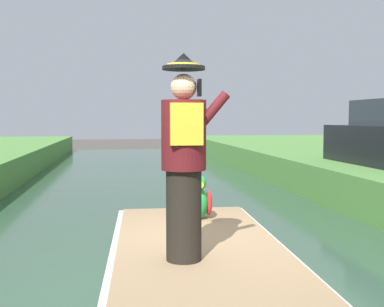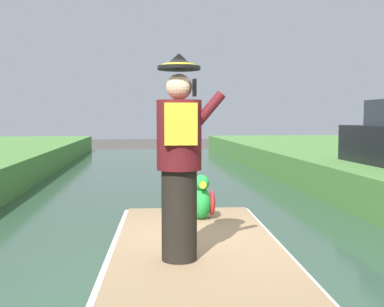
{
  "view_description": "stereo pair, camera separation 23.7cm",
  "coord_description": "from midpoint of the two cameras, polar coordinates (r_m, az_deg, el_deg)",
  "views": [
    {
      "loc": [
        -0.79,
        -4.81,
        1.99
      ],
      "look_at": [
        -0.02,
        0.22,
        1.61
      ],
      "focal_mm": 44.47,
      "sensor_mm": 36.0,
      "label": 1
    },
    {
      "loc": [
        -0.56,
        -4.84,
        1.99
      ],
      "look_at": [
        -0.02,
        0.22,
        1.61
      ],
      "focal_mm": 44.47,
      "sensor_mm": 36.0,
      "label": 2
    }
  ],
  "objects": [
    {
      "name": "canal_water",
      "position": [
        5.25,
        -0.73,
        -17.44
      ],
      "size": [
        7.06,
        48.0,
        0.1
      ],
      "primitive_type": "cube",
      "color": "#33513D",
      "rests_on": "ground"
    },
    {
      "name": "person_pirate",
      "position": [
        4.23,
        -2.54,
        -0.55
      ],
      "size": [
        0.61,
        0.42,
        1.85
      ],
      "rotation": [
        0.0,
        0.0,
        0.06
      ],
      "color": "black",
      "rests_on": "boat"
    },
    {
      "name": "parrot_plush",
      "position": [
        6.05,
        -0.41,
        -5.58
      ],
      "size": [
        0.36,
        0.34,
        0.57
      ],
      "color": "green",
      "rests_on": "boat"
    },
    {
      "name": "boat",
      "position": [
        5.03,
        -0.57,
        -14.13
      ],
      "size": [
        1.98,
        4.28,
        0.61
      ],
      "color": "silver",
      "rests_on": "canal_water"
    },
    {
      "name": "ground_plane",
      "position": [
        5.26,
        -0.73,
        -17.94
      ],
      "size": [
        80.0,
        80.0,
        0.0
      ],
      "primitive_type": "plane",
      "color": "#4C4742"
    }
  ]
}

